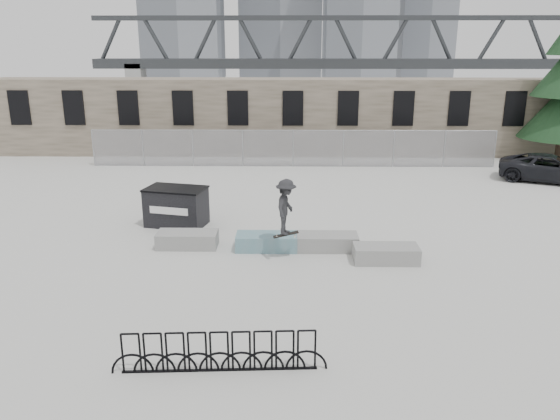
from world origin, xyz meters
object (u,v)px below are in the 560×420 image
(planter_far_left, at_px, (187,239))
(planter_center_left, at_px, (267,241))
(bike_rack, at_px, (219,352))
(suv, at_px, (551,168))
(skateboarder, at_px, (286,207))
(planter_center_right, at_px, (327,241))
(dumpster, at_px, (176,206))
(planter_offset, at_px, (386,253))

(planter_far_left, height_order, planter_center_left, same)
(bike_rack, distance_m, suv, 21.75)
(planter_center_left, height_order, bike_rack, bike_rack)
(skateboarder, bearing_deg, planter_center_right, -44.86)
(dumpster, bearing_deg, suv, 35.52)
(planter_center_left, height_order, planter_center_right, same)
(planter_center_left, bearing_deg, bike_rack, -95.63)
(planter_offset, height_order, skateboarder, skateboarder)
(planter_offset, bearing_deg, skateboarder, 176.48)
(skateboarder, bearing_deg, planter_offset, -79.97)
(dumpster, distance_m, skateboarder, 5.34)
(planter_center_left, distance_m, planter_center_right, 2.00)
(skateboarder, bearing_deg, bike_rack, -178.57)
(planter_far_left, relative_size, planter_offset, 1.00)
(planter_far_left, relative_size, bike_rack, 0.45)
(planter_offset, bearing_deg, planter_center_right, 149.71)
(planter_center_right, height_order, suv, suv)
(planter_center_right, distance_m, suv, 14.90)
(planter_center_left, relative_size, dumpster, 0.83)
(planter_center_left, distance_m, planter_offset, 3.89)
(planter_far_left, xyz_separation_m, skateboarder, (3.29, -0.99, 1.43))
(planter_center_left, height_order, skateboarder, skateboarder)
(bike_rack, bearing_deg, suv, 49.12)
(planter_far_left, bearing_deg, planter_offset, -10.48)
(planter_center_right, xyz_separation_m, dumpster, (-5.45, 2.44, 0.44))
(skateboarder, bearing_deg, planter_center_left, 51.46)
(planter_far_left, bearing_deg, dumpster, 109.34)
(bike_rack, bearing_deg, skateboarder, 77.88)
(planter_far_left, height_order, planter_offset, same)
(planter_center_right, height_order, dumpster, dumpster)
(planter_center_left, distance_m, bike_rack, 7.05)
(planter_center_right, bearing_deg, planter_offset, -30.29)
(suv, bearing_deg, planter_center_right, 153.24)
(skateboarder, bearing_deg, planter_far_left, 86.74)
(bike_rack, height_order, skateboarder, skateboarder)
(planter_center_left, bearing_deg, planter_offset, -15.08)
(planter_center_left, bearing_deg, skateboarder, -52.09)
(dumpster, relative_size, suv, 0.51)
(planter_far_left, relative_size, skateboarder, 1.07)
(planter_center_left, height_order, planter_offset, same)
(planter_center_left, xyz_separation_m, planter_center_right, (2.00, 0.02, 0.00))
(planter_far_left, distance_m, planter_center_left, 2.66)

